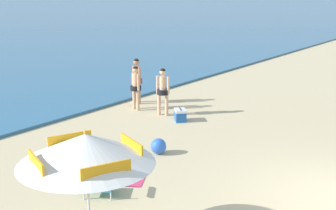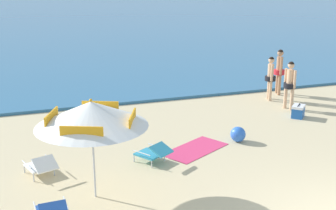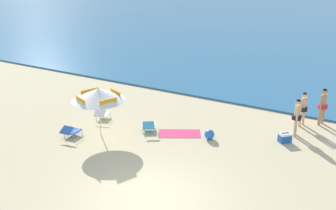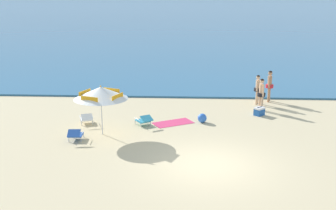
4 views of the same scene
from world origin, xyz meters
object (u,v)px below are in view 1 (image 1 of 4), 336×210
object	(u,v)px
person_standing_beside	(136,85)
beach_ball	(158,146)
person_standing_near_shore	(163,88)
beach_umbrella_striped_main	(86,149)
lounge_chair_under_umbrella	(106,183)
beach_towel	(130,171)
cooler_box	(180,115)
person_wading_in	(137,78)

from	to	relation	value
person_standing_beside	beach_ball	distance (m)	4.60
person_standing_near_shore	beach_ball	xyz separation A→B (m)	(-3.02, -2.17, -0.74)
beach_umbrella_striped_main	person_standing_near_shore	xyz separation A→B (m)	(7.29, 4.05, -0.86)
lounge_chair_under_umbrella	person_standing_beside	bearing A→B (deg)	35.44
person_standing_beside	lounge_chair_under_umbrella	bearing A→B (deg)	-144.56
beach_umbrella_striped_main	lounge_chair_under_umbrella	bearing A→B (deg)	37.23
person_standing_beside	beach_ball	world-z (taller)	person_standing_beside
beach_umbrella_striped_main	lounge_chair_under_umbrella	distance (m)	2.58
beach_towel	beach_ball	bearing A→B (deg)	6.63
beach_umbrella_striped_main	cooler_box	world-z (taller)	beach_umbrella_striped_main
person_standing_beside	person_wading_in	bearing A→B (deg)	38.67
beach_umbrella_striped_main	lounge_chair_under_umbrella	xyz separation A→B (m)	(1.65, 1.25, -1.54)
person_standing_beside	person_wading_in	size ratio (longest dim) A/B	0.93
cooler_box	beach_umbrella_striped_main	bearing A→B (deg)	-155.92
lounge_chair_under_umbrella	person_standing_near_shore	size ratio (longest dim) A/B	0.62
beach_umbrella_striped_main	person_standing_near_shore	distance (m)	8.39
cooler_box	beach_towel	bearing A→B (deg)	-160.78
cooler_box	beach_ball	distance (m)	3.10
person_standing_near_shore	person_standing_beside	xyz separation A→B (m)	(-0.00, 1.22, -0.03)
beach_towel	cooler_box	bearing A→B (deg)	19.22
beach_umbrella_striped_main	beach_ball	world-z (taller)	beach_umbrella_striped_main
person_standing_near_shore	beach_towel	size ratio (longest dim) A/B	0.91
beach_towel	beach_umbrella_striped_main	bearing A→B (deg)	-149.65
cooler_box	beach_ball	size ratio (longest dim) A/B	1.42
person_standing_near_shore	cooler_box	world-z (taller)	person_standing_near_shore
person_standing_near_shore	person_standing_beside	size ratio (longest dim) A/B	1.04
lounge_chair_under_umbrella	person_standing_beside	xyz separation A→B (m)	(5.64, 4.02, 0.64)
beach_ball	lounge_chair_under_umbrella	bearing A→B (deg)	-166.64
cooler_box	beach_ball	world-z (taller)	cooler_box
lounge_chair_under_umbrella	beach_ball	distance (m)	2.70
cooler_box	beach_towel	world-z (taller)	cooler_box
cooler_box	beach_ball	bearing A→B (deg)	-155.35
person_wading_in	person_standing_near_shore	bearing A→B (deg)	-111.97
person_standing_near_shore	beach_towel	bearing A→B (deg)	-151.86
lounge_chair_under_umbrella	cooler_box	distance (m)	5.77
beach_umbrella_striped_main	beach_towel	bearing A→B (deg)	30.35
lounge_chair_under_umbrella	cooler_box	bearing A→B (deg)	19.40
beach_umbrella_striped_main	cooler_box	size ratio (longest dim) A/B	4.70
beach_umbrella_striped_main	beach_ball	distance (m)	4.93
person_standing_beside	beach_umbrella_striped_main	bearing A→B (deg)	-144.15
lounge_chair_under_umbrella	beach_umbrella_striped_main	bearing A→B (deg)	-142.77
person_standing_near_shore	cooler_box	distance (m)	1.17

